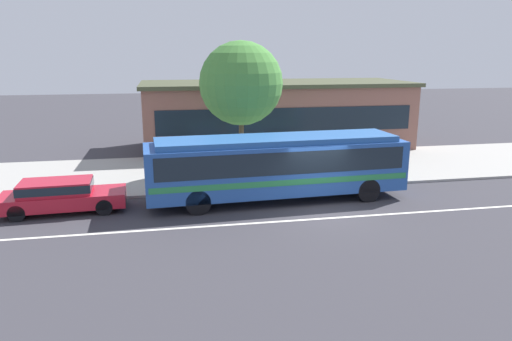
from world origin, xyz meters
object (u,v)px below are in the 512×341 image
(pedestrian_waiting_near_sign, at_px, (360,161))
(bus_stop_sign, at_px, (358,148))
(street_tree_near_stop, at_px, (241,83))
(sedan_behind_bus, at_px, (61,194))
(transit_bus, at_px, (277,164))

(pedestrian_waiting_near_sign, xyz_separation_m, bus_stop_sign, (-0.02, 0.20, 0.59))
(street_tree_near_stop, bearing_deg, sedan_behind_bus, -150.98)
(pedestrian_waiting_near_sign, xyz_separation_m, street_tree_near_stop, (-5.37, 2.54, 3.59))
(sedan_behind_bus, bearing_deg, transit_bus, -0.39)
(transit_bus, distance_m, pedestrian_waiting_near_sign, 4.99)
(pedestrian_waiting_near_sign, distance_m, street_tree_near_stop, 6.94)
(sedan_behind_bus, bearing_deg, pedestrian_waiting_near_sign, 8.04)
(bus_stop_sign, relative_size, street_tree_near_stop, 0.37)
(sedan_behind_bus, relative_size, bus_stop_sign, 1.98)
(transit_bus, height_order, street_tree_near_stop, street_tree_near_stop)
(transit_bus, bearing_deg, street_tree_near_stop, 100.16)
(pedestrian_waiting_near_sign, bearing_deg, street_tree_near_stop, 154.72)
(sedan_behind_bus, distance_m, bus_stop_sign, 13.51)
(transit_bus, height_order, bus_stop_sign, transit_bus)
(bus_stop_sign, distance_m, street_tree_near_stop, 6.56)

